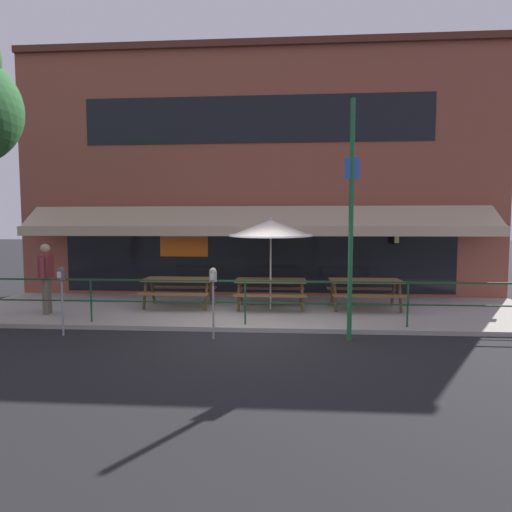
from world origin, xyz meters
The scene contains 12 objects.
ground_plane centered at (0.00, 0.00, 0.00)m, with size 120.00×120.00×0.00m, color black.
patio_deck centered at (0.00, 2.00, 0.05)m, with size 15.00×4.00×0.10m, color #9E998E.
restaurant_building centered at (0.00, 4.23, 3.85)m, with size 15.00×1.60×7.76m.
patio_railing centered at (0.00, 0.30, 0.80)m, with size 13.84×0.04×0.97m.
picnic_table_left centered at (-1.93, 2.05, 0.71)m, with size 1.80×1.42×0.76m.
picnic_table_centre centered at (0.50, 2.02, 0.71)m, with size 1.80×1.42×0.76m.
picnic_table_right centered at (2.93, 2.12, 0.71)m, with size 1.80×1.42×0.76m.
patio_umbrella_centre centered at (0.50, 1.97, 2.18)m, with size 2.14×2.14×2.38m.
pedestrian_walking centered at (-4.94, 1.06, 1.06)m, with size 0.32×0.61×1.71m.
parking_meter_near centered at (-3.67, -0.47, 1.15)m, with size 0.15×0.16×1.42m.
parking_meter_far centered at (-0.56, -0.53, 1.15)m, with size 0.15×0.16×1.42m.
street_sign_pole centered at (2.11, -0.45, 2.37)m, with size 0.28×0.09×4.63m.
Camera 1 is at (0.80, -8.22, 2.22)m, focal length 28.00 mm.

